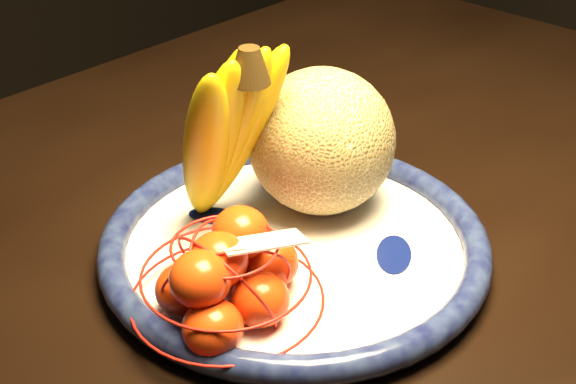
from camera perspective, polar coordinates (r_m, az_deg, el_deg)
dining_table at (r=0.86m, az=-3.67°, el=-8.45°), size 1.71×1.16×0.80m
fruit_bowl at (r=0.78m, az=0.46°, el=-3.75°), size 0.38×0.38×0.03m
cantaloupe at (r=0.80m, az=2.40°, el=3.63°), size 0.15×0.15×0.15m
banana_bunch at (r=0.75m, az=-4.71°, el=4.42°), size 0.14×0.14×0.22m
mandarin_bag at (r=0.68m, az=-4.39°, el=-6.03°), size 0.21×0.21×0.11m
price_tag at (r=0.66m, az=-1.78°, el=-3.58°), size 0.08×0.05×0.01m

